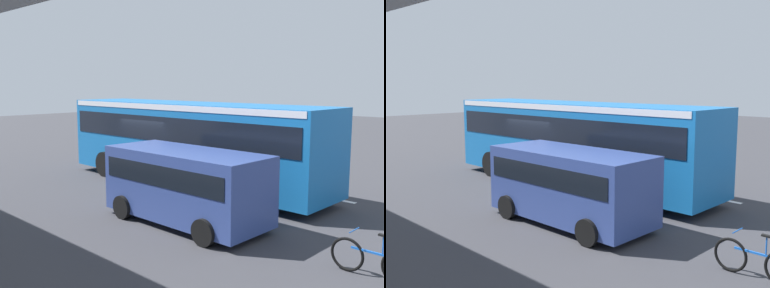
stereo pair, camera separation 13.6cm
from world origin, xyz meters
TOP-DOWN VIEW (x-y plane):
  - ground at (0.00, 0.00)m, footprint 80.00×80.00m
  - city_bus at (-1.26, -0.31)m, footprint 11.54×2.85m
  - parked_van at (-4.43, 3.08)m, footprint 4.80×2.17m
  - bicycle_blue at (-9.63, 3.04)m, footprint 1.77×0.44m
  - traffic_sign at (2.02, -3.00)m, footprint 0.08×0.60m
  - lane_dash_leftmost at (-6.00, -2.21)m, footprint 2.00×0.20m
  - lane_dash_left at (-2.00, -2.21)m, footprint 2.00×0.20m
  - lane_dash_centre at (2.00, -2.21)m, footprint 2.00×0.20m
  - lane_dash_right at (6.00, -2.21)m, footprint 2.00×0.20m

SIDE VIEW (x-z plane):
  - ground at x=0.00m, z-range 0.00..0.00m
  - lane_dash_leftmost at x=-6.00m, z-range 0.00..0.01m
  - lane_dash_left at x=-2.00m, z-range 0.00..0.01m
  - lane_dash_centre at x=2.00m, z-range 0.00..0.01m
  - lane_dash_right at x=6.00m, z-range 0.00..0.01m
  - bicycle_blue at x=-9.63m, z-range -0.11..0.85m
  - parked_van at x=-4.43m, z-range 0.16..2.21m
  - city_bus at x=-1.26m, z-range 0.31..3.46m
  - traffic_sign at x=2.02m, z-range 0.49..3.29m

